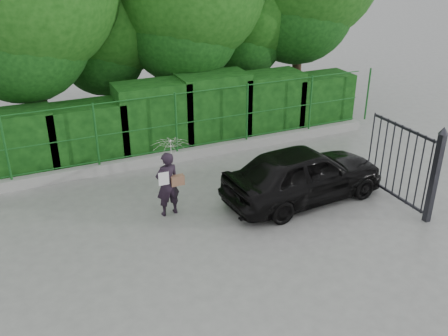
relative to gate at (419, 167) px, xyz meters
name	(u,v)px	position (x,y,z in m)	size (l,w,h in m)	color
ground	(228,239)	(-4.60, 0.72, -1.19)	(80.00, 80.00, 0.00)	gray
kerb	(165,158)	(-4.60, 5.22, -1.04)	(14.00, 0.25, 0.30)	#9E9E99
fence	(170,123)	(-4.38, 5.22, 0.01)	(14.13, 0.06, 1.80)	#17561D
hedge	(156,120)	(-4.52, 6.22, -0.20)	(14.20, 1.20, 2.23)	black
gate	(419,167)	(0.00, 0.00, 0.00)	(0.22, 2.33, 2.36)	black
woman	(170,166)	(-5.34, 2.36, 0.06)	(0.93, 0.94, 1.90)	black
car	(304,174)	(-2.10, 1.65, -0.47)	(1.69, 4.21, 1.43)	black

